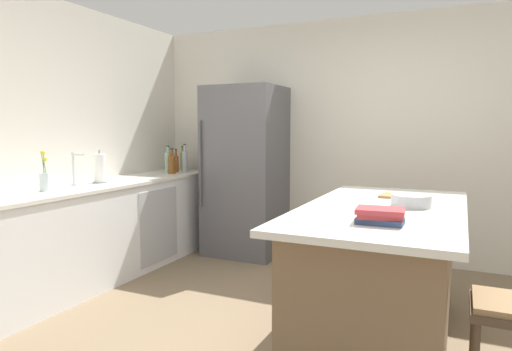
{
  "coord_description": "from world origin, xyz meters",
  "views": [
    {
      "loc": [
        1.01,
        -2.65,
        1.42
      ],
      "look_at": [
        -0.66,
        0.96,
        1.0
      ],
      "focal_mm": 31.35,
      "sensor_mm": 36.0,
      "label": 1
    }
  ],
  "objects": [
    {
      "name": "cookbook_stack",
      "position": [
        0.62,
        -0.23,
        0.95
      ],
      "size": [
        0.27,
        0.2,
        0.08
      ],
      "color": "#334770",
      "rests_on": "kitchen_island"
    },
    {
      "name": "kitchen_island",
      "position": [
        0.55,
        0.32,
        0.46
      ],
      "size": [
        1.0,
        1.95,
        0.91
      ],
      "color": "#7A6047",
      "rests_on": "ground_plane"
    },
    {
      "name": "counter_run_left",
      "position": [
        -2.08,
        0.59,
        0.45
      ],
      "size": [
        0.68,
        3.04,
        0.91
      ],
      "color": "white",
      "rests_on": "ground_plane"
    },
    {
      "name": "flower_vase",
      "position": [
        -2.08,
        -0.09,
        1.01
      ],
      "size": [
        0.09,
        0.09,
        0.34
      ],
      "color": "silver",
      "rests_on": "counter_run_left"
    },
    {
      "name": "gin_bottle",
      "position": [
        -2.09,
        1.61,
        1.04
      ],
      "size": [
        0.07,
        0.07,
        0.31
      ],
      "color": "#8CB79E",
      "rests_on": "counter_run_left"
    },
    {
      "name": "cutting_board",
      "position": [
        0.61,
        0.79,
        0.92
      ],
      "size": [
        0.3,
        0.24,
        0.02
      ],
      "color": "#9E7042",
      "rests_on": "kitchen_island"
    },
    {
      "name": "syrup_bottle",
      "position": [
        -2.11,
        1.99,
        1.02
      ],
      "size": [
        0.07,
        0.07,
        0.29
      ],
      "color": "#5B3319",
      "rests_on": "counter_run_left"
    },
    {
      "name": "mixing_bowl",
      "position": [
        0.72,
        0.39,
        0.95
      ],
      "size": [
        0.25,
        0.25,
        0.08
      ],
      "color": "#B2B5BA",
      "rests_on": "kitchen_island"
    },
    {
      "name": "soda_bottle",
      "position": [
        -1.99,
        1.8,
        1.04
      ],
      "size": [
        0.07,
        0.07,
        0.33
      ],
      "color": "silver",
      "rests_on": "counter_run_left"
    },
    {
      "name": "olive_oil_bottle",
      "position": [
        -2.09,
        1.9,
        1.03
      ],
      "size": [
        0.05,
        0.05,
        0.3
      ],
      "color": "olive",
      "rests_on": "counter_run_left"
    },
    {
      "name": "ground_plane",
      "position": [
        0.0,
        0.0,
        0.0
      ],
      "size": [
        7.2,
        7.2,
        0.0
      ],
      "primitive_type": "plane",
      "color": "#7A664C"
    },
    {
      "name": "wall_left",
      "position": [
        -2.45,
        0.0,
        1.3
      ],
      "size": [
        0.1,
        6.0,
        2.6
      ],
      "primitive_type": "cube",
      "color": "silver",
      "rests_on": "ground_plane"
    },
    {
      "name": "sink_faucet",
      "position": [
        -2.12,
        0.26,
        1.06
      ],
      "size": [
        0.15,
        0.05,
        0.3
      ],
      "color": "silver",
      "rests_on": "counter_run_left"
    },
    {
      "name": "whiskey_bottle",
      "position": [
        -1.98,
        1.53,
        1.02
      ],
      "size": [
        0.08,
        0.08,
        0.29
      ],
      "color": "brown",
      "rests_on": "counter_run_left"
    },
    {
      "name": "wall_rear",
      "position": [
        0.0,
        2.25,
        1.3
      ],
      "size": [
        6.0,
        0.1,
        2.6
      ],
      "primitive_type": "cube",
      "color": "silver",
      "rests_on": "ground_plane"
    },
    {
      "name": "bar_stool",
      "position": [
        1.25,
        -0.34,
        0.51
      ],
      "size": [
        0.36,
        0.36,
        0.62
      ],
      "color": "#473828",
      "rests_on": "ground_plane"
    },
    {
      "name": "vinegar_bottle",
      "position": [
        -2.05,
        1.71,
        1.01
      ],
      "size": [
        0.06,
        0.06,
        0.27
      ],
      "color": "#994C23",
      "rests_on": "counter_run_left"
    },
    {
      "name": "paper_towel_roll",
      "position": [
        -2.1,
        0.54,
        1.04
      ],
      "size": [
        0.14,
        0.14,
        0.31
      ],
      "color": "gray",
      "rests_on": "counter_run_left"
    },
    {
      "name": "refrigerator",
      "position": [
        -1.2,
        1.85,
        0.94
      ],
      "size": [
        0.8,
        0.74,
        1.88
      ],
      "color": "#56565B",
      "rests_on": "ground_plane"
    }
  ]
}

